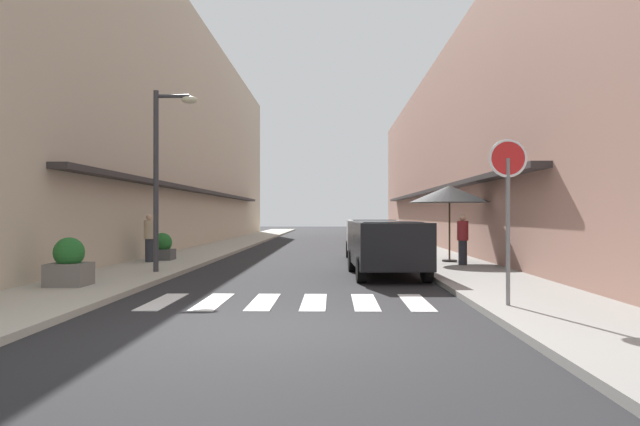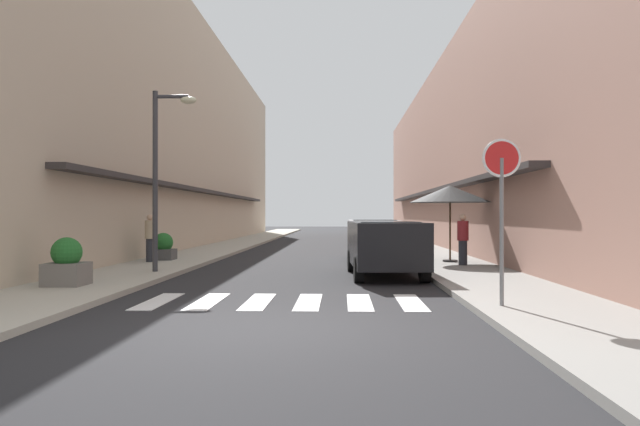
{
  "view_description": "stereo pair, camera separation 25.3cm",
  "coord_description": "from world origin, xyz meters",
  "px_view_note": "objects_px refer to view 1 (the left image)",
  "views": [
    {
      "loc": [
        0.83,
        -8.56,
        1.63
      ],
      "look_at": [
        0.42,
        10.27,
        1.7
      ],
      "focal_mm": 33.5,
      "sensor_mm": 36.0,
      "label": 1
    },
    {
      "loc": [
        1.08,
        -8.55,
        1.63
      ],
      "look_at": [
        0.42,
        10.27,
        1.7
      ],
      "focal_mm": 33.5,
      "sensor_mm": 36.0,
      "label": 2
    }
  ],
  "objects_px": {
    "parked_car_mid": "(372,235)",
    "pedestrian_walking_far": "(463,239)",
    "cafe_umbrella": "(449,194)",
    "street_lamp": "(164,160)",
    "pedestrian_walking_near": "(149,237)",
    "round_street_sign": "(508,178)",
    "planter_corner": "(69,264)",
    "planter_midblock": "(162,248)",
    "parked_car_near": "(386,242)"
  },
  "relations": [
    {
      "from": "parked_car_mid",
      "to": "pedestrian_walking_far",
      "type": "relative_size",
      "value": 2.68
    },
    {
      "from": "parked_car_mid",
      "to": "cafe_umbrella",
      "type": "relative_size",
      "value": 1.57
    },
    {
      "from": "parked_car_mid",
      "to": "pedestrian_walking_far",
      "type": "distance_m",
      "value": 4.2
    },
    {
      "from": "parked_car_mid",
      "to": "pedestrian_walking_far",
      "type": "xyz_separation_m",
      "value": [
        2.53,
        -3.35,
        -0.0
      ]
    },
    {
      "from": "parked_car_mid",
      "to": "street_lamp",
      "type": "xyz_separation_m",
      "value": [
        -5.95,
        -5.71,
        2.2
      ]
    },
    {
      "from": "pedestrian_walking_near",
      "to": "pedestrian_walking_far",
      "type": "distance_m",
      "value": 9.92
    },
    {
      "from": "round_street_sign",
      "to": "planter_corner",
      "type": "bearing_deg",
      "value": 163.36
    },
    {
      "from": "planter_midblock",
      "to": "parked_car_near",
      "type": "bearing_deg",
      "value": -30.33
    },
    {
      "from": "parked_car_mid",
      "to": "street_lamp",
      "type": "height_order",
      "value": "street_lamp"
    },
    {
      "from": "round_street_sign",
      "to": "planter_midblock",
      "type": "xyz_separation_m",
      "value": [
        -8.71,
        9.92,
        -1.73
      ]
    },
    {
      "from": "planter_corner",
      "to": "pedestrian_walking_far",
      "type": "relative_size",
      "value": 0.68
    },
    {
      "from": "cafe_umbrella",
      "to": "pedestrian_walking_near",
      "type": "height_order",
      "value": "cafe_umbrella"
    },
    {
      "from": "parked_car_near",
      "to": "street_lamp",
      "type": "xyz_separation_m",
      "value": [
        -5.95,
        0.06,
        2.2
      ]
    },
    {
      "from": "pedestrian_walking_far",
      "to": "parked_car_near",
      "type": "bearing_deg",
      "value": 11.06
    },
    {
      "from": "parked_car_mid",
      "to": "planter_midblock",
      "type": "height_order",
      "value": "parked_car_mid"
    },
    {
      "from": "pedestrian_walking_far",
      "to": "planter_midblock",
      "type": "bearing_deg",
      "value": -42.97
    },
    {
      "from": "planter_midblock",
      "to": "pedestrian_walking_far",
      "type": "height_order",
      "value": "pedestrian_walking_far"
    },
    {
      "from": "street_lamp",
      "to": "parked_car_near",
      "type": "bearing_deg",
      "value": -0.54
    },
    {
      "from": "parked_car_near",
      "to": "cafe_umbrella",
      "type": "relative_size",
      "value": 1.68
    },
    {
      "from": "parked_car_near",
      "to": "planter_corner",
      "type": "bearing_deg",
      "value": -155.98
    },
    {
      "from": "parked_car_mid",
      "to": "street_lamp",
      "type": "bearing_deg",
      "value": -136.18
    },
    {
      "from": "round_street_sign",
      "to": "street_lamp",
      "type": "xyz_separation_m",
      "value": [
        -7.48,
        5.78,
        0.86
      ]
    },
    {
      "from": "cafe_umbrella",
      "to": "pedestrian_walking_far",
      "type": "relative_size",
      "value": 1.71
    },
    {
      "from": "parked_car_near",
      "to": "pedestrian_walking_far",
      "type": "distance_m",
      "value": 3.5
    },
    {
      "from": "cafe_umbrella",
      "to": "planter_midblock",
      "type": "relative_size",
      "value": 2.88
    },
    {
      "from": "parked_car_near",
      "to": "round_street_sign",
      "type": "height_order",
      "value": "round_street_sign"
    },
    {
      "from": "cafe_umbrella",
      "to": "planter_midblock",
      "type": "distance_m",
      "value": 9.74
    },
    {
      "from": "parked_car_near",
      "to": "planter_midblock",
      "type": "relative_size",
      "value": 4.83
    },
    {
      "from": "parked_car_mid",
      "to": "round_street_sign",
      "type": "relative_size",
      "value": 1.47
    },
    {
      "from": "parked_car_near",
      "to": "cafe_umbrella",
      "type": "distance_m",
      "value": 4.6
    },
    {
      "from": "pedestrian_walking_near",
      "to": "parked_car_near",
      "type": "bearing_deg",
      "value": -95.25
    },
    {
      "from": "parked_car_mid",
      "to": "pedestrian_walking_near",
      "type": "relative_size",
      "value": 2.67
    },
    {
      "from": "parked_car_mid",
      "to": "planter_corner",
      "type": "bearing_deg",
      "value": -128.41
    },
    {
      "from": "parked_car_near",
      "to": "cafe_umbrella",
      "type": "bearing_deg",
      "value": 57.12
    },
    {
      "from": "planter_corner",
      "to": "planter_midblock",
      "type": "xyz_separation_m",
      "value": [
        -0.11,
        7.35,
        -0.05
      ]
    },
    {
      "from": "parked_car_mid",
      "to": "pedestrian_walking_near",
      "type": "distance_m",
      "value": 7.74
    },
    {
      "from": "round_street_sign",
      "to": "pedestrian_walking_near",
      "type": "distance_m",
      "value": 12.72
    },
    {
      "from": "parked_car_mid",
      "to": "planter_midblock",
      "type": "distance_m",
      "value": 7.36
    },
    {
      "from": "street_lamp",
      "to": "pedestrian_walking_far",
      "type": "bearing_deg",
      "value": 15.53
    },
    {
      "from": "street_lamp",
      "to": "cafe_umbrella",
      "type": "relative_size",
      "value": 1.85
    },
    {
      "from": "pedestrian_walking_near",
      "to": "cafe_umbrella",
      "type": "bearing_deg",
      "value": -68.8
    },
    {
      "from": "parked_car_mid",
      "to": "planter_corner",
      "type": "height_order",
      "value": "parked_car_mid"
    },
    {
      "from": "parked_car_mid",
      "to": "round_street_sign",
      "type": "distance_m",
      "value": 11.66
    },
    {
      "from": "parked_car_mid",
      "to": "planter_corner",
      "type": "distance_m",
      "value": 11.38
    },
    {
      "from": "cafe_umbrella",
      "to": "parked_car_near",
      "type": "bearing_deg",
      "value": -122.88
    },
    {
      "from": "cafe_umbrella",
      "to": "planter_corner",
      "type": "relative_size",
      "value": 2.53
    },
    {
      "from": "cafe_umbrella",
      "to": "pedestrian_walking_near",
      "type": "relative_size",
      "value": 1.7
    },
    {
      "from": "pedestrian_walking_near",
      "to": "planter_corner",
      "type": "bearing_deg",
      "value": -158.62
    },
    {
      "from": "parked_car_near",
      "to": "parked_car_mid",
      "type": "xyz_separation_m",
      "value": [
        -0.0,
        5.77,
        -0.0
      ]
    },
    {
      "from": "planter_midblock",
      "to": "street_lamp",
      "type": "bearing_deg",
      "value": -73.49
    }
  ]
}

